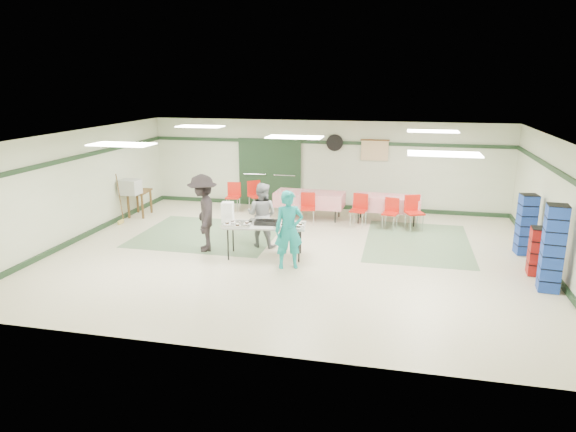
% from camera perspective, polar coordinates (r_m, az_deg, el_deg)
% --- Properties ---
extents(floor, '(11.00, 11.00, 0.00)m').
position_cam_1_polar(floor, '(11.88, 0.70, -4.20)').
color(floor, beige).
rests_on(floor, ground).
extents(ceiling, '(11.00, 11.00, 0.00)m').
position_cam_1_polar(ceiling, '(11.29, 0.74, 8.86)').
color(ceiling, silver).
rests_on(ceiling, wall_back).
extents(wall_back, '(11.00, 0.00, 11.00)m').
position_cam_1_polar(wall_back, '(15.86, 4.10, 5.67)').
color(wall_back, beige).
rests_on(wall_back, floor).
extents(wall_front, '(11.00, 0.00, 11.00)m').
position_cam_1_polar(wall_front, '(7.34, -6.59, -5.46)').
color(wall_front, beige).
rests_on(wall_front, floor).
extents(wall_left, '(0.00, 9.00, 9.00)m').
position_cam_1_polar(wall_left, '(13.72, -22.41, 3.11)').
color(wall_left, beige).
rests_on(wall_left, floor).
extents(wall_right, '(0.00, 9.00, 9.00)m').
position_cam_1_polar(wall_right, '(11.72, 28.06, 0.61)').
color(wall_right, beige).
rests_on(wall_right, floor).
extents(trim_back, '(11.00, 0.06, 0.10)m').
position_cam_1_polar(trim_back, '(15.74, 4.13, 8.17)').
color(trim_back, '#1B321D').
rests_on(trim_back, wall_back).
extents(baseboard_back, '(11.00, 0.06, 0.12)m').
position_cam_1_polar(baseboard_back, '(16.09, 4.00, 1.12)').
color(baseboard_back, '#1B321D').
rests_on(baseboard_back, floor).
extents(trim_left, '(0.06, 9.00, 0.10)m').
position_cam_1_polar(trim_left, '(13.59, -22.60, 6.00)').
color(trim_left, '#1B321D').
rests_on(trim_left, wall_back).
extents(baseboard_left, '(0.06, 9.00, 0.12)m').
position_cam_1_polar(baseboard_left, '(14.00, -21.79, -2.06)').
color(baseboard_left, '#1B321D').
rests_on(baseboard_left, floor).
extents(trim_right, '(0.06, 9.00, 0.10)m').
position_cam_1_polar(trim_right, '(11.58, 28.34, 3.97)').
color(trim_right, '#1B321D').
rests_on(trim_right, wall_back).
extents(baseboard_right, '(0.06, 9.00, 0.12)m').
position_cam_1_polar(baseboard_right, '(12.06, 27.17, -5.33)').
color(baseboard_right, '#1B321D').
rests_on(baseboard_right, floor).
extents(green_patch_a, '(3.50, 3.00, 0.01)m').
position_cam_1_polar(green_patch_a, '(13.49, -8.86, -2.01)').
color(green_patch_a, gray).
rests_on(green_patch_a, floor).
extents(green_patch_b, '(2.50, 3.50, 0.01)m').
position_cam_1_polar(green_patch_b, '(13.09, 14.19, -2.83)').
color(green_patch_b, gray).
rests_on(green_patch_b, floor).
extents(double_door_left, '(0.90, 0.06, 2.10)m').
position_cam_1_polar(double_door_left, '(16.32, -3.64, 4.87)').
color(double_door_left, gray).
rests_on(double_door_left, floor).
extents(double_door_right, '(0.90, 0.06, 2.10)m').
position_cam_1_polar(double_door_right, '(16.09, -0.37, 4.75)').
color(double_door_right, gray).
rests_on(double_door_right, floor).
extents(door_frame, '(2.00, 0.03, 2.15)m').
position_cam_1_polar(door_frame, '(16.18, -2.05, 4.80)').
color(door_frame, '#1B321D').
rests_on(door_frame, floor).
extents(wall_fan, '(0.50, 0.10, 0.50)m').
position_cam_1_polar(wall_fan, '(15.67, 5.21, 8.12)').
color(wall_fan, black).
rests_on(wall_fan, wall_back).
extents(scroll_banner, '(0.80, 0.02, 0.60)m').
position_cam_1_polar(scroll_banner, '(15.58, 9.60, 7.19)').
color(scroll_banner, '#DCC389').
rests_on(scroll_banner, wall_back).
extents(serving_table, '(1.90, 0.97, 0.76)m').
position_cam_1_polar(serving_table, '(11.48, -2.59, -1.16)').
color(serving_table, '#A3A49F').
rests_on(serving_table, floor).
extents(sheet_tray_right, '(0.69, 0.56, 0.02)m').
position_cam_1_polar(sheet_tray_right, '(11.31, 0.19, -1.10)').
color(sheet_tray_right, silver).
rests_on(sheet_tray_right, serving_table).
extents(sheet_tray_mid, '(0.59, 0.48, 0.02)m').
position_cam_1_polar(sheet_tray_mid, '(11.63, -3.14, -0.66)').
color(sheet_tray_mid, silver).
rests_on(sheet_tray_mid, serving_table).
extents(sheet_tray_left, '(0.69, 0.56, 0.02)m').
position_cam_1_polar(sheet_tray_left, '(11.48, -5.72, -0.93)').
color(sheet_tray_left, silver).
rests_on(sheet_tray_left, serving_table).
extents(baking_pan, '(0.54, 0.38, 0.08)m').
position_cam_1_polar(baking_pan, '(11.48, -2.47, -0.71)').
color(baking_pan, black).
rests_on(baking_pan, serving_table).
extents(foam_box_stack, '(0.28, 0.26, 0.47)m').
position_cam_1_polar(foam_box_stack, '(11.66, -6.73, 0.42)').
color(foam_box_stack, white).
rests_on(foam_box_stack, serving_table).
extents(volunteer_teal, '(0.71, 0.58, 1.67)m').
position_cam_1_polar(volunteer_teal, '(10.78, 0.09, -1.55)').
color(volunteer_teal, teal).
rests_on(volunteer_teal, floor).
extents(volunteer_grey, '(0.82, 0.68, 1.55)m').
position_cam_1_polar(volunteer_grey, '(12.21, -2.93, 0.13)').
color(volunteer_grey, gray).
rests_on(volunteer_grey, floor).
extents(volunteer_dark, '(1.09, 1.34, 1.81)m').
position_cam_1_polar(volunteer_dark, '(12.02, -9.41, 0.32)').
color(volunteer_dark, black).
rests_on(volunteer_dark, floor).
extents(dining_table_a, '(1.83, 0.85, 0.77)m').
position_cam_1_polar(dining_table_a, '(14.57, 10.95, 1.47)').
color(dining_table_a, red).
rests_on(dining_table_a, floor).
extents(dining_table_b, '(1.99, 0.94, 0.77)m').
position_cam_1_polar(dining_table_b, '(14.78, 2.40, 1.93)').
color(dining_table_b, red).
rests_on(dining_table_b, floor).
extents(chair_a, '(0.46, 0.47, 0.83)m').
position_cam_1_polar(chair_a, '(14.02, 11.37, 0.66)').
color(chair_a, red).
rests_on(chair_a, floor).
extents(chair_b, '(0.49, 0.49, 0.90)m').
position_cam_1_polar(chair_b, '(14.06, 7.95, 1.03)').
color(chair_b, red).
rests_on(chair_b, floor).
extents(chair_c, '(0.57, 0.57, 0.93)m').
position_cam_1_polar(chair_c, '(14.02, 13.76, 0.78)').
color(chair_c, red).
rests_on(chair_c, floor).
extents(chair_d, '(0.46, 0.46, 0.86)m').
position_cam_1_polar(chair_d, '(14.24, 2.22, 1.24)').
color(chair_d, red).
rests_on(chair_d, floor).
extents(chair_loose_a, '(0.61, 0.61, 0.92)m').
position_cam_1_polar(chair_loose_a, '(15.62, -3.65, 2.61)').
color(chair_loose_a, red).
rests_on(chair_loose_a, floor).
extents(chair_loose_b, '(0.45, 0.45, 0.88)m').
position_cam_1_polar(chair_loose_b, '(15.65, -6.06, 2.47)').
color(chair_loose_b, red).
rests_on(chair_loose_b, floor).
extents(crate_stack_blue_a, '(0.40, 0.40, 1.41)m').
position_cam_1_polar(crate_stack_blue_a, '(12.85, 24.94, -0.87)').
color(crate_stack_blue_a, '#1B3FA5').
rests_on(crate_stack_blue_a, floor).
extents(crate_stack_red, '(0.41, 0.41, 1.00)m').
position_cam_1_polar(crate_stack_red, '(11.67, 26.13, -3.56)').
color(crate_stack_red, maroon).
rests_on(crate_stack_red, floor).
extents(crate_stack_blue_b, '(0.40, 0.40, 1.69)m').
position_cam_1_polar(crate_stack_blue_b, '(10.78, 27.33, -3.24)').
color(crate_stack_blue_b, '#1B3FA5').
rests_on(crate_stack_blue_b, floor).
extents(printer_table, '(0.61, 0.86, 0.74)m').
position_cam_1_polar(printer_table, '(15.65, -16.20, 2.29)').
color(printer_table, brown).
rests_on(printer_table, floor).
extents(office_printer, '(0.53, 0.46, 0.42)m').
position_cam_1_polar(office_printer, '(15.17, -17.15, 3.09)').
color(office_printer, '#A5A6A1').
rests_on(office_printer, printer_table).
extents(broom, '(0.05, 0.23, 1.39)m').
position_cam_1_polar(broom, '(14.89, -18.18, 1.89)').
color(broom, brown).
rests_on(broom, floor).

